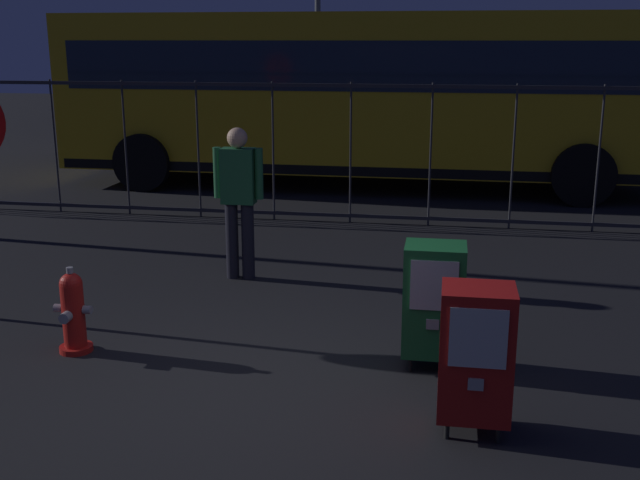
# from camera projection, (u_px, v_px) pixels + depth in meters

# --- Properties ---
(ground_plane) EXTENTS (60.00, 60.00, 0.00)m
(ground_plane) POSITION_uv_depth(u_px,v_px,m) (254.00, 394.00, 5.77)
(ground_plane) COLOR black
(fire_hydrant) EXTENTS (0.33, 0.31, 0.75)m
(fire_hydrant) POSITION_uv_depth(u_px,v_px,m) (73.00, 312.00, 6.48)
(fire_hydrant) COLOR red
(fire_hydrant) RESTS_ON ground_plane
(newspaper_box_primary) EXTENTS (0.48, 0.42, 1.02)m
(newspaper_box_primary) POSITION_uv_depth(u_px,v_px,m) (476.00, 352.00, 5.10)
(newspaper_box_primary) COLOR black
(newspaper_box_primary) RESTS_ON ground_plane
(newspaper_box_secondary) EXTENTS (0.48, 0.42, 1.02)m
(newspaper_box_secondary) POSITION_uv_depth(u_px,v_px,m) (434.00, 299.00, 6.13)
(newspaper_box_secondary) COLOR black
(newspaper_box_secondary) RESTS_ON ground_plane
(pedestrian) EXTENTS (0.55, 0.22, 1.67)m
(pedestrian) POSITION_uv_depth(u_px,v_px,m) (239.00, 194.00, 8.34)
(pedestrian) COLOR black
(pedestrian) RESTS_ON ground_plane
(fence_barrier) EXTENTS (18.03, 0.04, 2.00)m
(fence_barrier) POSITION_uv_depth(u_px,v_px,m) (351.00, 152.00, 10.92)
(fence_barrier) COLOR #2D2D33
(fence_barrier) RESTS_ON ground_plane
(bus_near) EXTENTS (10.53, 2.87, 3.00)m
(bus_near) POSITION_uv_depth(u_px,v_px,m) (362.00, 90.00, 13.63)
(bus_near) COLOR gold
(bus_near) RESTS_ON ground_plane
(bus_far) EXTENTS (10.66, 3.40, 3.00)m
(bus_far) POSITION_uv_depth(u_px,v_px,m) (325.00, 76.00, 18.46)
(bus_far) COLOR #4C5156
(bus_far) RESTS_ON ground_plane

